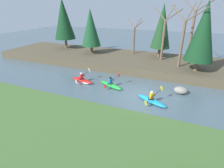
{
  "coord_description": "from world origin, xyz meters",
  "views": [
    {
      "loc": [
        2.85,
        -13.1,
        7.07
      ],
      "look_at": [
        -2.71,
        0.35,
        0.55
      ],
      "focal_mm": 28.0,
      "sensor_mm": 36.0,
      "label": 1
    }
  ],
  "objects_px": {
    "kayaker_lead": "(152,100)",
    "kayaker_trailing": "(83,80)",
    "kayaker_middle": "(111,85)",
    "boulder_midstream": "(181,90)"
  },
  "relations": [
    {
      "from": "kayaker_lead",
      "to": "kayaker_trailing",
      "type": "height_order",
      "value": "same"
    },
    {
      "from": "kayaker_lead",
      "to": "kayaker_middle",
      "type": "relative_size",
      "value": 0.99
    },
    {
      "from": "kayaker_middle",
      "to": "boulder_midstream",
      "type": "height_order",
      "value": "kayaker_middle"
    },
    {
      "from": "kayaker_trailing",
      "to": "boulder_midstream",
      "type": "distance_m",
      "value": 9.33
    },
    {
      "from": "kayaker_lead",
      "to": "kayaker_trailing",
      "type": "xyz_separation_m",
      "value": [
        -7.24,
        1.5,
        -0.02
      ]
    },
    {
      "from": "kayaker_trailing",
      "to": "kayaker_lead",
      "type": "bearing_deg",
      "value": 1.42
    },
    {
      "from": "kayaker_middle",
      "to": "kayaker_trailing",
      "type": "xyz_separation_m",
      "value": [
        -3.07,
        -0.04,
        -0.02
      ]
    },
    {
      "from": "kayaker_trailing",
      "to": "boulder_midstream",
      "type": "height_order",
      "value": "kayaker_trailing"
    },
    {
      "from": "kayaker_lead",
      "to": "kayaker_trailing",
      "type": "relative_size",
      "value": 0.96
    },
    {
      "from": "kayaker_middle",
      "to": "kayaker_trailing",
      "type": "distance_m",
      "value": 3.07
    }
  ]
}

